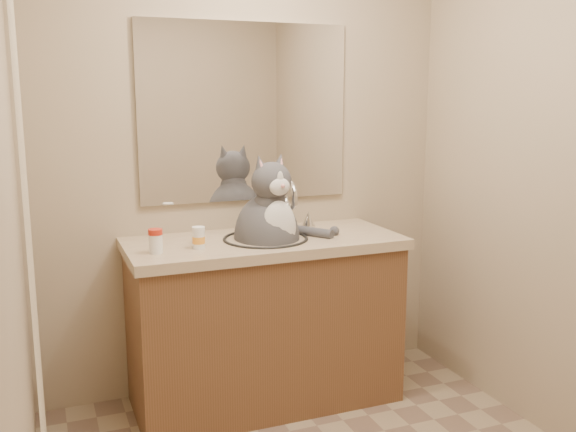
{
  "coord_description": "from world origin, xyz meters",
  "views": [
    {
      "loc": [
        -1.02,
        -1.92,
        1.55
      ],
      "look_at": [
        0.0,
        0.65,
        1.02
      ],
      "focal_mm": 40.0,
      "sensor_mm": 36.0,
      "label": 1
    }
  ],
  "objects_px": {
    "pill_bottle_redcap": "(156,241)",
    "pill_bottle_orange": "(199,238)",
    "cat": "(269,230)",
    "grey_canister": "(198,236)"
  },
  "relations": [
    {
      "from": "pill_bottle_redcap",
      "to": "grey_canister",
      "type": "bearing_deg",
      "value": 27.41
    },
    {
      "from": "pill_bottle_orange",
      "to": "grey_canister",
      "type": "distance_m",
      "value": 0.1
    },
    {
      "from": "pill_bottle_redcap",
      "to": "pill_bottle_orange",
      "type": "distance_m",
      "value": 0.2
    },
    {
      "from": "cat",
      "to": "grey_canister",
      "type": "xyz_separation_m",
      "value": [
        -0.34,
        0.03,
        -0.01
      ]
    },
    {
      "from": "pill_bottle_redcap",
      "to": "pill_bottle_orange",
      "type": "height_order",
      "value": "pill_bottle_redcap"
    },
    {
      "from": "pill_bottle_orange",
      "to": "cat",
      "type": "bearing_deg",
      "value": 10.34
    },
    {
      "from": "pill_bottle_redcap",
      "to": "grey_canister",
      "type": "relative_size",
      "value": 1.48
    },
    {
      "from": "pill_bottle_orange",
      "to": "grey_canister",
      "type": "relative_size",
      "value": 1.37
    },
    {
      "from": "cat",
      "to": "grey_canister",
      "type": "distance_m",
      "value": 0.34
    },
    {
      "from": "pill_bottle_redcap",
      "to": "pill_bottle_orange",
      "type": "relative_size",
      "value": 1.08
    }
  ]
}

